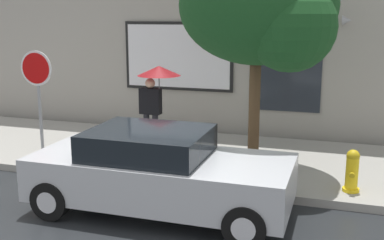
{
  "coord_description": "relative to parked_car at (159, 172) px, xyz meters",
  "views": [
    {
      "loc": [
        2.94,
        -6.98,
        3.24
      ],
      "look_at": [
        0.12,
        1.8,
        1.2
      ],
      "focal_mm": 44.75,
      "sensor_mm": 36.0,
      "label": 1
    }
  ],
  "objects": [
    {
      "name": "ground_plane",
      "position": [
        -0.12,
        -0.03,
        -0.7
      ],
      "size": [
        60.0,
        60.0,
        0.0
      ],
      "primitive_type": "plane",
      "color": "black"
    },
    {
      "name": "sidewalk",
      "position": [
        -0.12,
        2.97,
        -0.62
      ],
      "size": [
        20.0,
        4.0,
        0.15
      ],
      "primitive_type": "cube",
      "color": "gray",
      "rests_on": "ground"
    },
    {
      "name": "building_facade",
      "position": [
        -0.12,
        5.47,
        2.79
      ],
      "size": [
        20.0,
        0.67,
        7.0
      ],
      "color": "#9E998E",
      "rests_on": "ground"
    },
    {
      "name": "parked_car",
      "position": [
        0.0,
        0.0,
        0.0
      ],
      "size": [
        4.27,
        1.9,
        1.4
      ],
      "color": "#B7BABF",
      "rests_on": "ground"
    },
    {
      "name": "fire_hydrant",
      "position": [
        3.06,
        1.55,
        -0.17
      ],
      "size": [
        0.3,
        0.44,
        0.77
      ],
      "color": "yellow",
      "rests_on": "sidewalk"
    },
    {
      "name": "pedestrian_with_umbrella",
      "position": [
        -1.25,
        3.01,
        1.0
      ],
      "size": [
        0.99,
        0.99,
        1.96
      ],
      "color": "black",
      "rests_on": "sidewalk"
    },
    {
      "name": "street_tree",
      "position": [
        1.28,
        2.26,
        2.63
      ],
      "size": [
        3.06,
        2.6,
        4.41
      ],
      "color": "#4C3823",
      "rests_on": "sidewalk"
    },
    {
      "name": "stop_sign",
      "position": [
        -3.49,
        1.74,
        1.1
      ],
      "size": [
        0.76,
        0.1,
        2.34
      ],
      "color": "gray",
      "rests_on": "sidewalk"
    }
  ]
}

